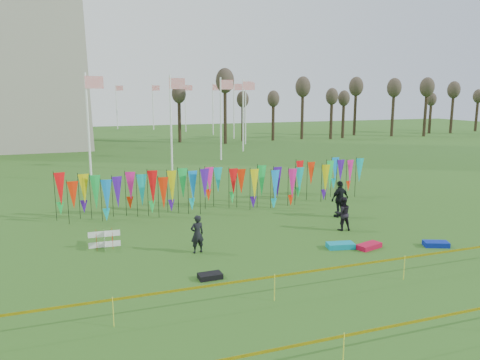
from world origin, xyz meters
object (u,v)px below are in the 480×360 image
object	(u,v)px
box_kite	(104,239)
kite_bag_red	(369,246)
person_mid	(343,214)
kite_bag_blue	(436,244)
person_right	(340,199)
kite_bag_black	(210,276)
person_left	(197,234)
kite_bag_turquoise	(340,245)

from	to	relation	value
box_kite	kite_bag_red	world-z (taller)	box_kite
person_mid	kite_bag_blue	distance (m)	4.38
person_mid	person_right	xyz separation A→B (m)	(1.17, 2.16, 0.16)
person_right	kite_bag_red	size ratio (longest dim) A/B	1.72
box_kite	person_right	bearing A→B (deg)	4.45
person_mid	kite_bag_black	world-z (taller)	person_mid
box_kite	person_mid	distance (m)	11.12
person_left	person_mid	world-z (taller)	person_mid
kite_bag_blue	box_kite	bearing A→B (deg)	160.81
box_kite	kite_bag_blue	bearing A→B (deg)	-19.19
box_kite	kite_bag_red	distance (m)	11.38
kite_bag_red	kite_bag_blue	bearing A→B (deg)	-14.79
box_kite	person_right	size ratio (longest dim) A/B	0.38
box_kite	person_right	world-z (taller)	person_right
box_kite	kite_bag_turquoise	bearing A→B (deg)	-20.20
person_mid	kite_bag_turquoise	world-z (taller)	person_mid
person_left	kite_bag_blue	size ratio (longest dim) A/B	1.56
box_kite	kite_bag_blue	xyz separation A→B (m)	(13.56, -4.72, -0.27)
kite_bag_turquoise	person_mid	bearing A→B (deg)	56.62
person_left	kite_bag_blue	world-z (taller)	person_left
kite_bag_blue	kite_bag_black	world-z (taller)	kite_bag_blue
kite_bag_turquoise	kite_bag_red	bearing A→B (deg)	-21.54
kite_bag_red	kite_bag_turquoise	bearing A→B (deg)	158.46
person_mid	kite_bag_red	xyz separation A→B (m)	(-0.38, -2.74, -0.72)
person_mid	kite_bag_blue	world-z (taller)	person_mid
person_mid	kite_bag_turquoise	xyz separation A→B (m)	(-1.51, -2.30, -0.71)
person_mid	kite_bag_blue	xyz separation A→B (m)	(2.52, -3.51, -0.72)
kite_bag_blue	kite_bag_red	bearing A→B (deg)	165.21
person_mid	person_left	bearing A→B (deg)	15.87
box_kite	person_left	distance (m)	4.14
kite_bag_turquoise	kite_bag_black	xyz separation A→B (m)	(-6.21, -1.32, -0.02)
box_kite	kite_bag_black	distance (m)	5.86
kite_bag_black	box_kite	bearing A→B (deg)	124.56
person_left	kite_bag_black	xyz separation A→B (m)	(-0.28, -2.84, -0.71)
kite_bag_blue	kite_bag_red	xyz separation A→B (m)	(-2.89, 0.76, -0.00)
person_mid	kite_bag_black	bearing A→B (deg)	34.98
kite_bag_turquoise	kite_bag_red	xyz separation A→B (m)	(1.13, -0.45, -0.01)
person_mid	kite_bag_turquoise	distance (m)	2.84
kite_bag_red	kite_bag_black	bearing A→B (deg)	-173.25
box_kite	person_right	distance (m)	12.27
kite_bag_red	person_left	bearing A→B (deg)	164.44
person_left	person_mid	distance (m)	7.49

